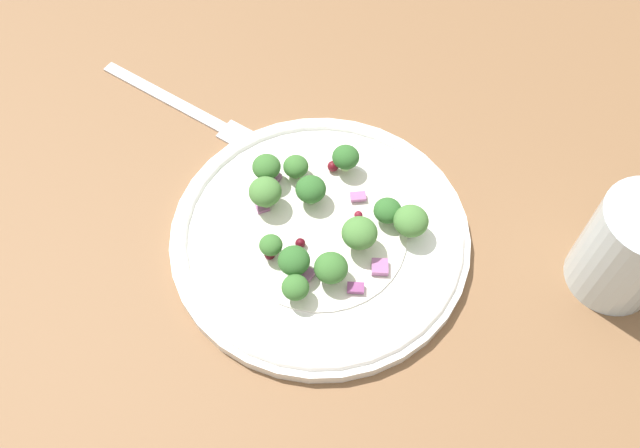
# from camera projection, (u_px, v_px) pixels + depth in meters

# --- Properties ---
(ground_plane) EXTENTS (1.80, 1.80, 0.02)m
(ground_plane) POSITION_uv_depth(u_px,v_px,m) (338.00, 235.00, 0.60)
(ground_plane) COLOR brown
(plate) EXTENTS (0.26, 0.26, 0.02)m
(plate) POSITION_uv_depth(u_px,v_px,m) (320.00, 235.00, 0.58)
(plate) COLOR white
(plate) RESTS_ON ground_plane
(dressing_pool) EXTENTS (0.15, 0.15, 0.00)m
(dressing_pool) POSITION_uv_depth(u_px,v_px,m) (320.00, 233.00, 0.58)
(dressing_pool) COLOR white
(dressing_pool) RESTS_ON plate
(broccoli_floret_0) EXTENTS (0.02, 0.02, 0.02)m
(broccoli_floret_0) POSITION_uv_depth(u_px,v_px,m) (388.00, 211.00, 0.57)
(broccoli_floret_0) COLOR #ADD18E
(broccoli_floret_0) RESTS_ON plate
(broccoli_floret_1) EXTENTS (0.02, 0.02, 0.02)m
(broccoli_floret_1) POSITION_uv_depth(u_px,v_px,m) (298.00, 289.00, 0.53)
(broccoli_floret_1) COLOR #9EC684
(broccoli_floret_1) RESTS_ON plate
(broccoli_floret_2) EXTENTS (0.02, 0.02, 0.02)m
(broccoli_floret_2) POSITION_uv_depth(u_px,v_px,m) (296.00, 167.00, 0.60)
(broccoli_floret_2) COLOR #ADD18E
(broccoli_floret_2) RESTS_ON plate
(broccoli_floret_3) EXTENTS (0.03, 0.03, 0.03)m
(broccoli_floret_3) POSITION_uv_depth(u_px,v_px,m) (265.00, 192.00, 0.58)
(broccoli_floret_3) COLOR #8EB77A
(broccoli_floret_3) RESTS_ON plate
(broccoli_floret_4) EXTENTS (0.03, 0.03, 0.03)m
(broccoli_floret_4) POSITION_uv_depth(u_px,v_px,m) (267.00, 167.00, 0.59)
(broccoli_floret_4) COLOR #8EB77A
(broccoli_floret_4) RESTS_ON plate
(broccoli_floret_5) EXTENTS (0.03, 0.03, 0.03)m
(broccoli_floret_5) POSITION_uv_depth(u_px,v_px,m) (311.00, 190.00, 0.58)
(broccoli_floret_5) COLOR #8EB77A
(broccoli_floret_5) RESTS_ON plate
(broccoli_floret_6) EXTENTS (0.03, 0.03, 0.03)m
(broccoli_floret_6) POSITION_uv_depth(u_px,v_px,m) (411.00, 221.00, 0.56)
(broccoli_floret_6) COLOR #ADD18E
(broccoli_floret_6) RESTS_ON plate
(broccoli_floret_7) EXTENTS (0.03, 0.03, 0.03)m
(broccoli_floret_7) POSITION_uv_depth(u_px,v_px,m) (359.00, 234.00, 0.55)
(broccoli_floret_7) COLOR #9EC684
(broccoli_floret_7) RESTS_ON plate
(broccoli_floret_8) EXTENTS (0.03, 0.03, 0.03)m
(broccoli_floret_8) POSITION_uv_depth(u_px,v_px,m) (331.00, 268.00, 0.54)
(broccoli_floret_8) COLOR #8EB77A
(broccoli_floret_8) RESTS_ON plate
(broccoli_floret_9) EXTENTS (0.02, 0.02, 0.02)m
(broccoli_floret_9) POSITION_uv_depth(u_px,v_px,m) (346.00, 158.00, 0.60)
(broccoli_floret_9) COLOR #ADD18E
(broccoli_floret_9) RESTS_ON plate
(broccoli_floret_10) EXTENTS (0.02, 0.02, 0.02)m
(broccoli_floret_10) POSITION_uv_depth(u_px,v_px,m) (271.00, 245.00, 0.55)
(broccoli_floret_10) COLOR #9EC684
(broccoli_floret_10) RESTS_ON plate
(broccoli_floret_11) EXTENTS (0.03, 0.03, 0.03)m
(broccoli_floret_11) POSITION_uv_depth(u_px,v_px,m) (294.00, 261.00, 0.54)
(broccoli_floret_11) COLOR #ADD18E
(broccoli_floret_11) RESTS_ON plate
(cranberry_0) EXTENTS (0.01, 0.01, 0.01)m
(cranberry_0) POSITION_uv_depth(u_px,v_px,m) (358.00, 215.00, 0.58)
(cranberry_0) COLOR maroon
(cranberry_0) RESTS_ON plate
(cranberry_1) EXTENTS (0.01, 0.01, 0.01)m
(cranberry_1) POSITION_uv_depth(u_px,v_px,m) (270.00, 254.00, 0.56)
(cranberry_1) COLOR #4C0A14
(cranberry_1) RESTS_ON plate
(cranberry_2) EXTENTS (0.01, 0.01, 0.01)m
(cranberry_2) POSITION_uv_depth(u_px,v_px,m) (300.00, 243.00, 0.57)
(cranberry_2) COLOR #4C0A14
(cranberry_2) RESTS_ON plate
(cranberry_3) EXTENTS (0.01, 0.01, 0.01)m
(cranberry_3) POSITION_uv_depth(u_px,v_px,m) (333.00, 166.00, 0.61)
(cranberry_3) COLOR maroon
(cranberry_3) RESTS_ON plate
(onion_bit_0) EXTENTS (0.01, 0.02, 0.00)m
(onion_bit_0) POSITION_uv_depth(u_px,v_px,m) (356.00, 288.00, 0.55)
(onion_bit_0) COLOR #843D75
(onion_bit_0) RESTS_ON plate
(onion_bit_1) EXTENTS (0.01, 0.01, 0.01)m
(onion_bit_1) POSITION_uv_depth(u_px,v_px,m) (273.00, 178.00, 0.60)
(onion_bit_1) COLOR #A35B93
(onion_bit_1) RESTS_ON plate
(onion_bit_2) EXTENTS (0.02, 0.02, 0.01)m
(onion_bit_2) POSITION_uv_depth(u_px,v_px,m) (380.00, 267.00, 0.56)
(onion_bit_2) COLOR #A35B93
(onion_bit_2) RESTS_ON plate
(onion_bit_3) EXTENTS (0.01, 0.01, 0.01)m
(onion_bit_3) POSITION_uv_depth(u_px,v_px,m) (307.00, 275.00, 0.55)
(onion_bit_3) COLOR #A35B93
(onion_bit_3) RESTS_ON plate
(onion_bit_4) EXTENTS (0.02, 0.02, 0.00)m
(onion_bit_4) POSITION_uv_depth(u_px,v_px,m) (262.00, 207.00, 0.59)
(onion_bit_4) COLOR #A35B93
(onion_bit_4) RESTS_ON plate
(onion_bit_5) EXTENTS (0.01, 0.02, 0.00)m
(onion_bit_5) POSITION_uv_depth(u_px,v_px,m) (358.00, 197.00, 0.59)
(onion_bit_5) COLOR #A35B93
(onion_bit_5) RESTS_ON plate
(fork) EXTENTS (0.04, 0.19, 0.01)m
(fork) POSITION_uv_depth(u_px,v_px,m) (187.00, 108.00, 0.67)
(fork) COLOR silver
(fork) RESTS_ON ground_plane
(water_glass) EXTENTS (0.07, 0.07, 0.09)m
(water_glass) POSITION_uv_depth(u_px,v_px,m) (629.00, 249.00, 0.53)
(water_glass) COLOR silver
(water_glass) RESTS_ON ground_plane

